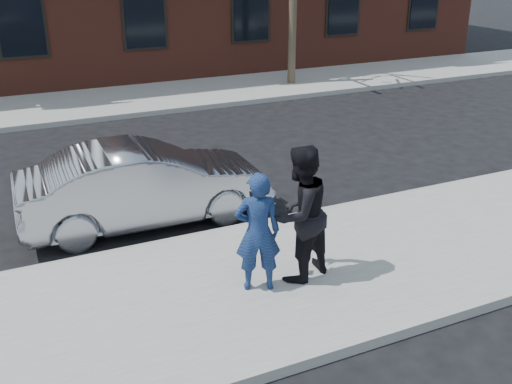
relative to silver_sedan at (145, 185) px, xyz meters
name	(u,v)px	position (x,y,z in m)	size (l,w,h in m)	color
ground	(368,255)	(2.81, -2.65, -0.70)	(100.00, 100.00, 0.00)	black
near_sidewalk	(378,258)	(2.81, -2.90, -0.63)	(50.00, 3.50, 0.15)	gray
near_curb	(318,213)	(2.81, -1.10, -0.63)	(50.00, 0.10, 0.15)	#999691
far_sidewalk	(161,97)	(2.81, 8.60, -0.63)	(50.00, 3.50, 0.15)	gray
far_curb	(179,110)	(2.81, 6.80, -0.63)	(50.00, 0.10, 0.15)	#999691
silver_sedan	(145,185)	(0.00, 0.00, 0.00)	(1.49, 4.27, 1.41)	#999BA3
man_hoodie	(258,232)	(0.73, -2.99, 0.29)	(0.71, 0.59, 1.69)	navy
man_peacoat	(300,214)	(1.38, -2.97, 0.42)	(1.14, 1.01, 1.94)	black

